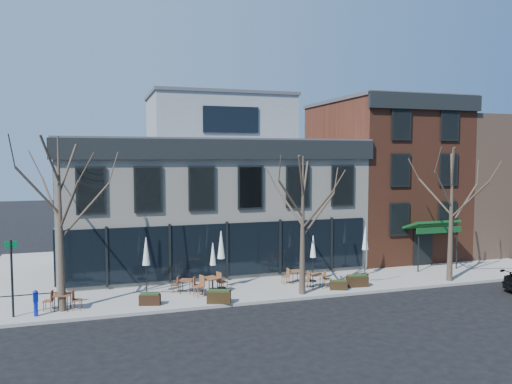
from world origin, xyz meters
name	(u,v)px	position (x,y,z in m)	size (l,w,h in m)	color
ground	(227,283)	(0.00, 0.00, 0.00)	(120.00, 120.00, 0.00)	black
sidewalk_front	(294,286)	(3.25, -2.15, 0.07)	(33.50, 4.70, 0.15)	gray
sidewalk_side	(25,272)	(-11.25, 6.00, 0.07)	(4.50, 12.00, 0.15)	gray
corner_building	(209,193)	(0.07, 5.07, 4.72)	(18.39, 10.39, 11.10)	beige
red_brick_building	(382,177)	(13.00, 4.98, 5.64)	(8.20, 11.78, 11.18)	brown
bg_building	(482,183)	(23.00, 6.00, 5.00)	(12.00, 12.00, 10.00)	#8C664C
tree_corner	(60,221)	(-8.49, -3.20, 4.25)	(3.93, 3.98, 7.92)	#382B21
tree_mid	(303,223)	(3.01, -3.90, 3.79)	(3.50, 3.55, 7.04)	#382B21
tree_right	(451,212)	(12.01, -3.90, 4.02)	(3.72, 3.77, 7.48)	#382B21
sign_pole	(12,274)	(-10.50, -3.50, 2.07)	(0.50, 0.10, 3.40)	black
call_box	(36,302)	(-9.57, -3.69, 0.78)	(0.24, 0.24, 1.20)	#0C1FA7
cafe_set_0	(63,300)	(-8.50, -3.11, 0.62)	(1.77, 0.81, 0.91)	brown
cafe_set_1	(186,285)	(-2.63, -1.94, 0.58)	(1.61, 1.00, 0.83)	brown
cafe_set_2	(211,284)	(-1.47, -2.53, 0.68)	(1.99, 1.20, 1.03)	brown
cafe_set_3	(295,275)	(3.48, -1.76, 0.58)	(1.60, 0.67, 0.84)	brown
cafe_set_4	(317,279)	(4.19, -3.05, 0.61)	(1.73, 0.78, 0.89)	brown
umbrella_0	(146,255)	(-4.61, -1.84, 2.24)	(0.47, 0.47, 2.96)	black
umbrella_1	(213,257)	(-1.18, -1.77, 1.91)	(0.40, 0.40, 2.49)	black
umbrella_2	(221,248)	(-0.72, -1.73, 2.34)	(0.50, 0.50, 3.10)	black
umbrella_3	(313,249)	(4.53, -1.79, 1.99)	(0.42, 0.42, 2.61)	black
umbrella_4	(365,241)	(8.08, -1.32, 2.19)	(0.46, 0.46, 2.90)	black
planter_0	(150,299)	(-4.62, -3.50, 0.42)	(1.06, 0.65, 0.55)	black
planter_1	(219,297)	(-1.43, -4.20, 0.47)	(1.22, 0.80, 0.64)	#302110
planter_2	(338,285)	(5.13, -3.76, 0.40)	(0.96, 0.64, 0.50)	black
planter_3	(357,281)	(6.37, -3.50, 0.47)	(1.19, 0.59, 0.64)	black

